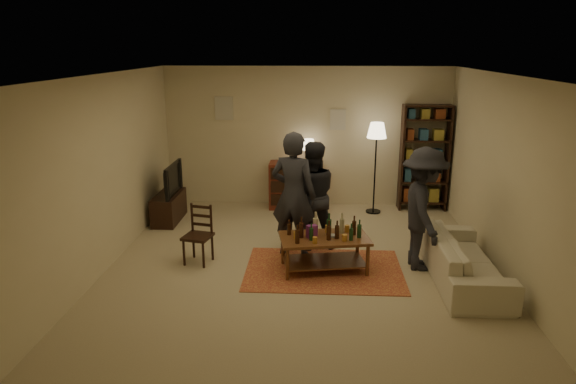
# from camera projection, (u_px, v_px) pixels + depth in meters

# --- Properties ---
(floor) EXTENTS (6.00, 6.00, 0.00)m
(floor) POSITION_uv_depth(u_px,v_px,m) (301.00, 264.00, 7.48)
(floor) COLOR #C6B793
(floor) RESTS_ON ground
(room_shell) EXTENTS (6.00, 6.00, 6.00)m
(room_shell) POSITION_uv_depth(u_px,v_px,m) (273.00, 113.00, 9.87)
(room_shell) COLOR beige
(room_shell) RESTS_ON ground
(rug) EXTENTS (2.20, 1.50, 0.01)m
(rug) POSITION_uv_depth(u_px,v_px,m) (324.00, 270.00, 7.27)
(rug) COLOR maroon
(rug) RESTS_ON ground
(coffee_table) EXTENTS (1.32, 0.88, 0.84)m
(coffee_table) POSITION_uv_depth(u_px,v_px,m) (324.00, 241.00, 7.15)
(coffee_table) COLOR brown
(coffee_table) RESTS_ON ground
(dining_chair) EXTENTS (0.45, 0.45, 0.87)m
(dining_chair) POSITION_uv_depth(u_px,v_px,m) (199.00, 232.00, 7.45)
(dining_chair) COLOR black
(dining_chair) RESTS_ON ground
(tv_stand) EXTENTS (0.40, 1.00, 1.06)m
(tv_stand) POSITION_uv_depth(u_px,v_px,m) (169.00, 200.00, 9.23)
(tv_stand) COLOR black
(tv_stand) RESTS_ON ground
(dresser) EXTENTS (1.00, 0.50, 1.36)m
(dresser) POSITION_uv_depth(u_px,v_px,m) (296.00, 184.00, 9.96)
(dresser) COLOR maroon
(dresser) RESTS_ON ground
(bookshelf) EXTENTS (0.90, 0.34, 2.02)m
(bookshelf) POSITION_uv_depth(u_px,v_px,m) (424.00, 157.00, 9.74)
(bookshelf) COLOR black
(bookshelf) RESTS_ON ground
(floor_lamp) EXTENTS (0.36, 0.36, 1.72)m
(floor_lamp) POSITION_uv_depth(u_px,v_px,m) (377.00, 137.00, 9.40)
(floor_lamp) COLOR black
(floor_lamp) RESTS_ON ground
(sofa) EXTENTS (0.81, 2.08, 0.61)m
(sofa) POSITION_uv_depth(u_px,v_px,m) (464.00, 259.00, 6.89)
(sofa) COLOR beige
(sofa) RESTS_ON ground
(person_left) EXTENTS (0.79, 0.63, 1.89)m
(person_left) POSITION_uv_depth(u_px,v_px,m) (293.00, 195.00, 7.56)
(person_left) COLOR #25262D
(person_left) RESTS_ON ground
(person_right) EXTENTS (0.93, 0.78, 1.69)m
(person_right) POSITION_uv_depth(u_px,v_px,m) (311.00, 196.00, 7.89)
(person_right) COLOR #222329
(person_right) RESTS_ON ground
(person_by_sofa) EXTENTS (0.69, 1.15, 1.74)m
(person_by_sofa) POSITION_uv_depth(u_px,v_px,m) (423.00, 209.00, 7.14)
(person_by_sofa) COLOR #222228
(person_by_sofa) RESTS_ON ground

